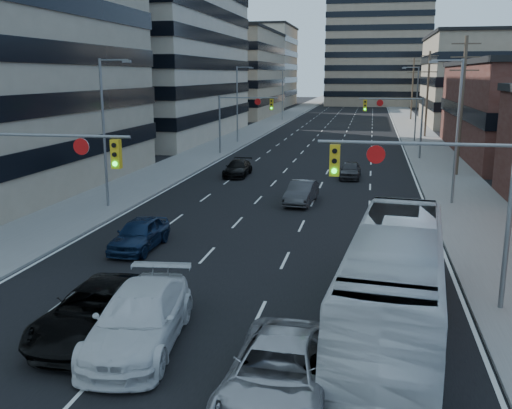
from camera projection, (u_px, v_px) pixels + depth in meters
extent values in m
plane|color=black|center=(142.00, 406.00, 14.21)|extent=(400.00, 400.00, 0.00)
cube|color=black|center=(350.00, 108.00, 138.42)|extent=(18.00, 300.00, 0.02)
cube|color=slate|center=(303.00, 108.00, 140.63)|extent=(5.00, 300.00, 0.15)
cube|color=slate|center=(399.00, 109.00, 136.18)|extent=(5.00, 300.00, 0.15)
cube|color=#ADA089|center=(121.00, 27.00, 73.63)|extent=(26.00, 34.00, 28.00)
cube|color=gray|center=(223.00, 75.00, 112.61)|extent=(20.00, 30.00, 16.00)
cube|color=gray|center=(498.00, 81.00, 91.90)|extent=(22.00, 28.00, 14.00)
cube|color=#ADA089|center=(246.00, 67.00, 151.16)|extent=(24.00, 24.00, 20.00)
cube|color=gray|center=(492.00, 84.00, 130.90)|extent=(22.00, 22.00, 12.00)
cylinder|color=slate|center=(51.00, 135.00, 21.86)|extent=(6.50, 0.12, 0.12)
cube|color=gold|center=(116.00, 154.00, 21.50)|extent=(0.35, 0.28, 1.10)
cylinder|color=black|center=(114.00, 145.00, 21.27)|extent=(0.18, 0.06, 0.18)
cylinder|color=black|center=(114.00, 155.00, 21.34)|extent=(0.18, 0.06, 0.18)
cylinder|color=#0CE526|center=(115.00, 164.00, 21.42)|extent=(0.18, 0.06, 0.18)
cylinder|color=white|center=(81.00, 147.00, 21.68)|extent=(0.64, 0.06, 0.64)
cylinder|color=slate|center=(508.00, 228.00, 19.25)|extent=(0.18, 0.18, 6.00)
cylinder|color=slate|center=(414.00, 144.00, 19.26)|extent=(6.50, 0.12, 0.12)
cube|color=gold|center=(335.00, 160.00, 19.91)|extent=(0.35, 0.28, 1.10)
cylinder|color=black|center=(335.00, 151.00, 19.68)|extent=(0.18, 0.06, 0.18)
cylinder|color=black|center=(334.00, 161.00, 19.76)|extent=(0.18, 0.06, 0.18)
cylinder|color=#0CE526|center=(334.00, 171.00, 19.84)|extent=(0.18, 0.06, 0.18)
cylinder|color=white|center=(376.00, 154.00, 19.56)|extent=(0.64, 0.06, 0.64)
cylinder|color=slate|center=(220.00, 125.00, 58.47)|extent=(0.18, 0.18, 6.00)
cylinder|color=slate|center=(248.00, 98.00, 57.27)|extent=(6.00, 0.12, 0.12)
cube|color=gold|center=(272.00, 104.00, 56.95)|extent=(0.35, 0.28, 1.10)
cylinder|color=black|center=(271.00, 101.00, 56.72)|extent=(0.18, 0.06, 0.18)
cylinder|color=black|center=(271.00, 105.00, 56.79)|extent=(0.18, 0.06, 0.18)
cylinder|color=#0CE526|center=(271.00, 108.00, 56.87)|extent=(0.18, 0.06, 0.18)
cylinder|color=white|center=(258.00, 102.00, 57.13)|extent=(0.64, 0.06, 0.64)
cylinder|color=slate|center=(421.00, 129.00, 54.61)|extent=(0.18, 0.18, 6.00)
cylinder|color=slate|center=(391.00, 99.00, 54.56)|extent=(6.00, 0.12, 0.12)
cube|color=gold|center=(365.00, 105.00, 55.17)|extent=(0.35, 0.28, 1.10)
cylinder|color=black|center=(365.00, 102.00, 54.94)|extent=(0.18, 0.06, 0.18)
cylinder|color=black|center=(365.00, 105.00, 55.02)|extent=(0.18, 0.06, 0.18)
cylinder|color=#0CE526|center=(365.00, 109.00, 55.09)|extent=(0.18, 0.06, 0.18)
cylinder|color=white|center=(380.00, 103.00, 54.81)|extent=(0.64, 0.06, 0.64)
cylinder|color=#4C3D2D|center=(461.00, 108.00, 45.02)|extent=(0.28, 0.28, 11.00)
cube|color=#4C3D2D|center=(466.00, 44.00, 43.93)|extent=(2.20, 0.10, 0.10)
cube|color=#4C3D2D|center=(465.00, 57.00, 44.15)|extent=(2.20, 0.10, 0.10)
cube|color=#4C3D2D|center=(464.00, 70.00, 44.38)|extent=(2.20, 0.10, 0.10)
cylinder|color=#4C3D2D|center=(427.00, 95.00, 73.69)|extent=(0.28, 0.28, 11.00)
cube|color=#4C3D2D|center=(430.00, 56.00, 72.60)|extent=(2.20, 0.10, 0.10)
cube|color=#4C3D2D|center=(429.00, 64.00, 72.82)|extent=(2.20, 0.10, 0.10)
cube|color=#4C3D2D|center=(429.00, 72.00, 73.04)|extent=(2.20, 0.10, 0.10)
cylinder|color=#4C3D2D|center=(412.00, 89.00, 102.35)|extent=(0.28, 0.28, 11.00)
cube|color=#4C3D2D|center=(414.00, 61.00, 101.26)|extent=(2.20, 0.10, 0.10)
cube|color=#4C3D2D|center=(414.00, 67.00, 101.48)|extent=(2.20, 0.10, 0.10)
cube|color=#4C3D2D|center=(413.00, 73.00, 101.71)|extent=(2.20, 0.10, 0.10)
cylinder|color=slate|center=(104.00, 135.00, 34.34)|extent=(0.16, 0.16, 9.00)
cylinder|color=slate|center=(114.00, 60.00, 33.19)|extent=(1.80, 0.10, 0.10)
cube|color=slate|center=(127.00, 61.00, 33.05)|extent=(0.50, 0.22, 0.14)
cylinder|color=slate|center=(237.00, 105.00, 67.79)|extent=(0.16, 0.16, 9.00)
cylinder|color=slate|center=(244.00, 67.00, 66.63)|extent=(1.80, 0.10, 0.10)
cube|color=slate|center=(251.00, 68.00, 66.49)|extent=(0.50, 0.22, 0.14)
cylinder|color=slate|center=(282.00, 95.00, 101.23)|extent=(0.16, 0.16, 9.00)
cylinder|color=slate|center=(288.00, 70.00, 100.07)|extent=(1.80, 0.10, 0.10)
cube|color=slate|center=(292.00, 70.00, 99.94)|extent=(0.50, 0.22, 0.14)
cylinder|color=slate|center=(457.00, 134.00, 35.06)|extent=(0.16, 0.16, 9.00)
cylinder|color=slate|center=(447.00, 60.00, 34.26)|extent=(1.80, 0.10, 0.10)
cube|color=slate|center=(433.00, 62.00, 34.43)|extent=(0.50, 0.22, 0.14)
cylinder|color=slate|center=(417.00, 105.00, 68.51)|extent=(0.16, 0.16, 9.00)
cylinder|color=slate|center=(411.00, 67.00, 67.70)|extent=(1.80, 0.10, 0.10)
cube|color=slate|center=(404.00, 68.00, 67.87)|extent=(0.50, 0.22, 0.14)
imported|color=black|center=(97.00, 311.00, 17.97)|extent=(2.63, 5.70, 1.58)
imported|color=silver|center=(140.00, 318.00, 17.24)|extent=(3.12, 6.24, 1.74)
imported|color=#A5A5A9|center=(279.00, 373.00, 14.27)|extent=(2.77, 5.69, 1.56)
imported|color=silver|center=(395.00, 278.00, 18.32)|extent=(3.94, 12.25, 3.35)
imported|color=#0E1E3A|center=(140.00, 234.00, 26.86)|extent=(1.80, 4.38, 1.49)
imported|color=#333436|center=(301.00, 193.00, 36.35)|extent=(1.87, 4.46, 1.43)
imported|color=black|center=(238.00, 168.00, 46.23)|extent=(1.87, 4.47, 1.29)
imported|color=#2F2F31|center=(350.00, 170.00, 45.22)|extent=(1.66, 3.97, 1.34)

